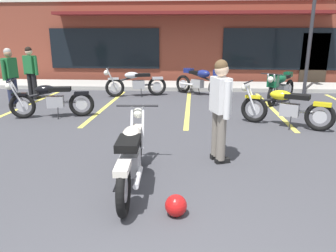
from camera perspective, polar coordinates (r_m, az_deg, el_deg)
ground_plane at (r=5.74m, az=2.81°, el=-5.00°), size 80.00×80.00×0.00m
sidewalk_kerb at (r=12.97m, az=3.86°, el=7.11°), size 22.00×1.80×0.14m
brick_storefront_building at (r=17.02m, az=4.19°, el=15.17°), size 18.74×6.63×3.67m
painted_stall_lines at (r=9.45m, az=3.55°, el=3.38°), size 9.75×4.80×0.01m
motorcycle_foreground_classic at (r=4.43m, az=-6.48°, el=-5.14°), size 0.66×2.11×0.98m
motorcycle_red_sportbike at (r=8.67m, az=-19.98°, el=4.42°), size 2.08×0.87×0.98m
motorcycle_black_cruiser at (r=7.80m, az=19.99°, el=3.23°), size 1.95×1.20×0.98m
motorcycle_silver_naked at (r=10.49m, az=19.27°, el=6.70°), size 1.41×1.84×0.98m
motorcycle_blue_standard at (r=11.10m, az=-5.79°, el=7.62°), size 2.06×0.93×0.98m
motorcycle_green_cafe_racer at (r=11.21m, az=6.02°, el=8.03°), size 1.77×1.51×0.98m
person_in_shorts_foreground at (r=5.23m, az=9.19°, el=3.62°), size 0.37×0.60×1.68m
person_by_back_row at (r=10.48m, az=-26.09°, el=8.31°), size 0.33×0.61×1.68m
person_near_building at (r=11.39m, az=-23.11°, el=9.14°), size 0.60×0.37×1.68m
helmet_on_pavement at (r=3.86m, az=1.42°, el=-13.87°), size 0.26×0.26×0.26m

